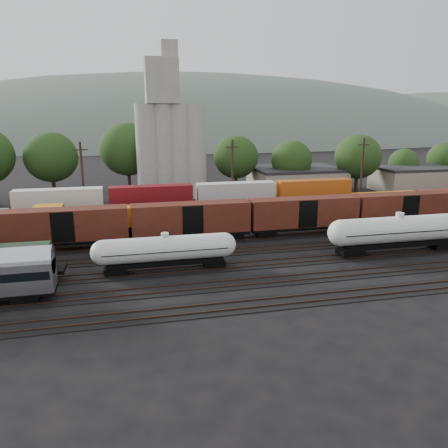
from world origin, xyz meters
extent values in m
plane|color=black|center=(0.00, 0.00, 0.00)|extent=(600.00, 600.00, 0.00)
cube|color=black|center=(0.00, -15.00, 0.04)|extent=(180.00, 3.20, 0.08)
cube|color=#382319|center=(0.00, -15.72, 0.12)|extent=(180.00, 0.08, 0.16)
cube|color=#382319|center=(0.00, -14.28, 0.12)|extent=(180.00, 0.08, 0.16)
cube|color=black|center=(0.00, -10.00, 0.04)|extent=(180.00, 3.20, 0.08)
cube|color=#382319|center=(0.00, -10.72, 0.12)|extent=(180.00, 0.08, 0.16)
cube|color=#382319|center=(0.00, -9.28, 0.12)|extent=(180.00, 0.08, 0.16)
cube|color=black|center=(0.00, -5.00, 0.04)|extent=(180.00, 3.20, 0.08)
cube|color=#382319|center=(0.00, -5.72, 0.12)|extent=(180.00, 0.08, 0.16)
cube|color=#382319|center=(0.00, -4.28, 0.12)|extent=(180.00, 0.08, 0.16)
cube|color=black|center=(0.00, 0.00, 0.04)|extent=(180.00, 3.20, 0.08)
cube|color=#382319|center=(0.00, -0.72, 0.12)|extent=(180.00, 0.08, 0.16)
cube|color=#382319|center=(0.00, 0.72, 0.12)|extent=(180.00, 0.08, 0.16)
cube|color=black|center=(0.00, 5.00, 0.04)|extent=(180.00, 3.20, 0.08)
cube|color=#382319|center=(0.00, 4.28, 0.12)|extent=(180.00, 0.08, 0.16)
cube|color=#382319|center=(0.00, 5.72, 0.12)|extent=(180.00, 0.08, 0.16)
cube|color=black|center=(0.00, 10.00, 0.04)|extent=(180.00, 3.20, 0.08)
cube|color=#382319|center=(0.00, 9.28, 0.12)|extent=(180.00, 0.08, 0.16)
cube|color=#382319|center=(0.00, 10.72, 0.12)|extent=(180.00, 0.08, 0.16)
cube|color=black|center=(0.00, 15.00, 0.04)|extent=(180.00, 3.20, 0.08)
cube|color=#382319|center=(0.00, 14.28, 0.12)|extent=(180.00, 0.08, 0.16)
cube|color=#382319|center=(0.00, 15.72, 0.12)|extent=(180.00, 0.08, 0.16)
cube|color=black|center=(-14.80, -5.00, 0.61)|extent=(2.39, 1.84, 0.64)
cylinder|color=silver|center=(-1.97, -5.00, 2.56)|extent=(12.54, 2.58, 2.58)
sphere|color=silver|center=(-8.24, -5.00, 2.56)|extent=(2.58, 2.58, 2.58)
sphere|color=silver|center=(4.30, -5.00, 2.56)|extent=(2.58, 2.58, 2.58)
cylinder|color=silver|center=(-1.97, -5.00, 4.03)|extent=(0.80, 0.80, 0.45)
cube|color=black|center=(-1.97, -5.00, 2.56)|extent=(12.82, 2.71, 0.07)
cube|color=black|center=(-1.97, -5.00, 1.14)|extent=(12.11, 1.96, 0.45)
cube|color=black|center=(-7.10, -5.00, 0.60)|extent=(2.32, 1.78, 0.62)
cube|color=black|center=(3.16, -5.00, 0.60)|extent=(2.32, 1.78, 0.62)
cylinder|color=silver|center=(25.41, -5.00, 2.98)|extent=(14.79, 3.05, 3.05)
sphere|color=silver|center=(18.01, -5.00, 2.98)|extent=(3.05, 3.05, 3.05)
cylinder|color=silver|center=(25.41, -5.00, 4.72)|extent=(0.95, 0.95, 0.53)
cube|color=black|center=(25.41, -5.00, 2.98)|extent=(15.13, 3.19, 0.08)
cube|color=black|center=(25.41, -5.00, 1.30)|extent=(14.29, 2.31, 0.53)
cube|color=black|center=(19.35, -5.00, 0.67)|extent=(2.73, 2.10, 0.74)
cube|color=black|center=(31.46, -5.00, 0.67)|extent=(2.73, 2.10, 0.74)
cube|color=black|center=(-14.76, -10.00, 0.60)|extent=(2.31, 1.78, 0.62)
cube|color=black|center=(-10.20, 10.00, 1.28)|extent=(17.61, 2.84, 0.39)
cube|color=black|center=(-10.20, 10.00, 0.84)|extent=(4.89, 2.15, 0.78)
cube|color=orange|center=(-8.08, 10.00, 2.79)|extent=(10.57, 2.35, 2.64)
cube|color=orange|center=(-15.48, 10.00, 3.09)|extent=(3.52, 2.84, 3.23)
cube|color=black|center=(-15.48, 10.00, 4.11)|extent=(3.62, 2.94, 0.88)
cube|color=orange|center=(-17.94, 10.00, 2.35)|extent=(1.57, 2.35, 1.76)
cylinder|color=black|center=(-8.08, 10.00, 4.26)|extent=(0.49, 0.49, 0.49)
cube|color=black|center=(-15.83, 10.00, 0.64)|extent=(2.54, 1.96, 0.68)
cube|color=black|center=(-4.56, 10.00, 0.64)|extent=(2.54, 1.96, 0.68)
cube|color=black|center=(-13.07, 5.00, 1.20)|extent=(15.00, 2.60, 0.40)
cube|color=#491B11|center=(-13.07, 5.00, 3.30)|extent=(15.00, 2.90, 3.80)
cube|color=black|center=(2.33, 5.00, 1.20)|extent=(15.00, 2.60, 0.40)
cube|color=#491B11|center=(2.33, 5.00, 3.30)|extent=(15.00, 2.90, 3.80)
cube|color=black|center=(17.73, 5.00, 1.20)|extent=(15.00, 2.60, 0.40)
cube|color=#491B11|center=(17.73, 5.00, 3.30)|extent=(15.00, 2.90, 3.80)
cube|color=black|center=(33.13, 5.00, 1.20)|extent=(15.00, 2.60, 0.40)
cube|color=#491B11|center=(33.13, 5.00, 3.30)|extent=(15.00, 2.90, 3.80)
cube|color=black|center=(0.00, 15.00, 0.50)|extent=(160.00, 2.60, 0.60)
cube|color=#BF5D13|center=(-14.81, 15.00, 2.10)|extent=(12.00, 2.40, 2.60)
cube|color=silver|center=(-14.81, 15.00, 4.70)|extent=(12.00, 2.40, 2.60)
cube|color=#512013|center=(-2.01, 15.00, 2.10)|extent=(12.00, 2.40, 2.60)
cube|color=maroon|center=(-2.01, 15.00, 4.70)|extent=(12.00, 2.40, 2.60)
cube|color=slate|center=(10.79, 15.00, 2.10)|extent=(12.00, 2.40, 2.60)
cube|color=beige|center=(10.79, 15.00, 4.70)|extent=(12.00, 2.40, 2.60)
cube|color=navy|center=(23.59, 15.00, 2.10)|extent=(12.00, 2.40, 2.60)
cube|color=#C05413|center=(23.59, 15.00, 4.70)|extent=(12.00, 2.40, 2.60)
cube|color=#C66114|center=(36.39, 15.00, 2.10)|extent=(12.00, 2.40, 2.60)
cylinder|color=#A19F94|center=(-1.00, 36.00, 9.00)|extent=(4.40, 4.40, 18.00)
cylinder|color=#A19F94|center=(2.00, 36.00, 9.00)|extent=(4.40, 4.40, 18.00)
cylinder|color=#A19F94|center=(5.00, 36.00, 9.00)|extent=(4.40, 4.40, 18.00)
cylinder|color=#A19F94|center=(8.00, 36.00, 9.00)|extent=(4.40, 4.40, 18.00)
cube|color=#A19F94|center=(2.00, 36.00, 22.00)|extent=(6.00, 5.00, 8.00)
cube|color=#A19F94|center=(3.50, 36.00, 27.00)|extent=(3.00, 3.00, 4.00)
cube|color=#9E937F|center=(30.00, 38.00, 2.30)|extent=(18.00, 14.00, 4.60)
cube|color=#232326|center=(30.00, 38.00, 4.85)|extent=(18.36, 14.28, 0.50)
cube|color=#9E937F|center=(55.00, 33.00, 2.30)|extent=(16.00, 10.00, 4.60)
cube|color=#232326|center=(55.00, 33.00, 4.85)|extent=(16.32, 10.20, 0.50)
cylinder|color=black|center=(-19.11, 40.71, 1.85)|extent=(0.70, 0.70, 3.70)
ellipsoid|color=#264318|center=(-19.11, 40.71, 8.06)|extent=(10.04, 10.04, 9.51)
cylinder|color=black|center=(-4.66, 43.66, 2.09)|extent=(0.70, 0.70, 4.17)
ellipsoid|color=#264318|center=(-4.66, 43.66, 9.09)|extent=(11.32, 11.32, 10.72)
cylinder|color=black|center=(4.42, 41.94, 1.56)|extent=(0.70, 0.70, 3.12)
ellipsoid|color=#264318|center=(4.42, 41.94, 6.79)|extent=(8.47, 8.47, 8.02)
cylinder|color=black|center=(17.09, 39.18, 1.70)|extent=(0.70, 0.70, 3.40)
ellipsoid|color=#264318|center=(17.09, 39.18, 7.42)|extent=(9.24, 9.24, 8.75)
cylinder|color=black|center=(28.49, 37.03, 1.56)|extent=(0.70, 0.70, 3.12)
ellipsoid|color=#264318|center=(28.49, 37.03, 6.80)|extent=(8.48, 8.48, 8.03)
cylinder|color=black|center=(41.31, 32.85, 1.74)|extent=(0.70, 0.70, 3.48)
ellipsoid|color=#264318|center=(41.31, 32.85, 7.58)|extent=(9.44, 9.44, 8.94)
cylinder|color=black|center=(56.16, 38.62, 1.22)|extent=(0.70, 0.70, 2.44)
ellipsoid|color=#264318|center=(56.16, 38.62, 5.32)|extent=(6.63, 6.63, 6.28)
cylinder|color=black|center=(66.38, 38.29, 1.39)|extent=(0.70, 0.70, 2.79)
ellipsoid|color=#264318|center=(66.38, 38.29, 6.07)|extent=(7.56, 7.56, 7.16)
cylinder|color=black|center=(-12.00, 22.00, 6.00)|extent=(0.36, 0.36, 12.00)
cube|color=black|center=(-12.00, 22.00, 10.80)|extent=(2.20, 0.18, 0.18)
cylinder|color=black|center=(12.00, 22.00, 6.00)|extent=(0.36, 0.36, 12.00)
cube|color=black|center=(12.00, 22.00, 10.80)|extent=(2.20, 0.18, 0.18)
cylinder|color=black|center=(36.00, 22.00, 6.00)|extent=(0.36, 0.36, 12.00)
cube|color=black|center=(36.00, 22.00, 10.80)|extent=(2.20, 0.18, 0.18)
ellipsoid|color=#59665B|center=(40.00, 260.00, -22.75)|extent=(520.00, 286.00, 130.00)
camera|label=1|loc=(-5.82, -48.65, 16.24)|focal=35.00mm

